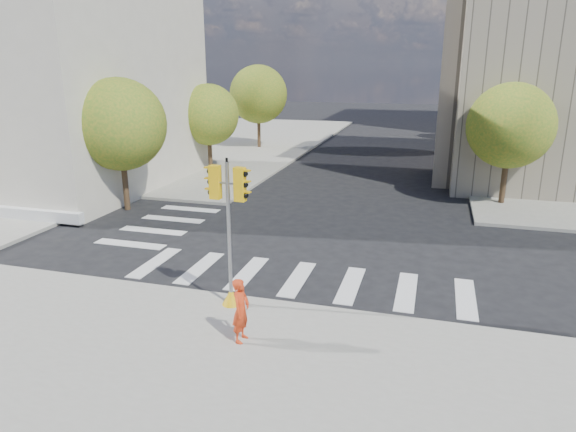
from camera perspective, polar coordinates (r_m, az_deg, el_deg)
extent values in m
plane|color=black|center=(19.22, 2.91, -4.76)|extent=(160.00, 160.00, 0.00)
cube|color=gray|center=(50.13, -12.87, 8.23)|extent=(28.00, 40.00, 0.15)
cube|color=gray|center=(32.83, 25.74, 15.02)|extent=(8.00, 8.00, 14.00)
cube|color=beige|center=(35.01, -28.04, 13.08)|extent=(18.00, 14.00, 12.00)
cylinder|color=#382616|center=(26.54, -17.60, 3.25)|extent=(0.28, 0.28, 2.45)
sphere|color=#346D1F|center=(26.05, -18.18, 9.64)|extent=(4.40, 4.40, 4.40)
cylinder|color=#382616|center=(35.14, -8.64, 6.71)|extent=(0.28, 0.28, 2.17)
sphere|color=#346D1F|center=(34.79, -8.83, 11.07)|extent=(4.00, 4.00, 4.00)
cylinder|color=#382616|center=(44.29, -3.25, 9.17)|extent=(0.28, 0.28, 2.62)
sphere|color=#346D1F|center=(43.99, -3.32, 13.35)|extent=(4.80, 4.80, 4.80)
cylinder|color=#382616|center=(28.27, 22.82, 3.43)|extent=(0.28, 0.28, 2.38)
sphere|color=#346D1F|center=(27.83, 23.48, 9.19)|extent=(4.20, 4.20, 4.20)
cylinder|color=#382616|center=(40.02, 21.06, 7.24)|extent=(0.28, 0.28, 2.52)
sphere|color=#346D1F|center=(39.69, 21.53, 11.65)|extent=(4.60, 4.60, 4.60)
cylinder|color=#382616|center=(51.90, 20.07, 9.10)|extent=(0.28, 0.28, 2.27)
sphere|color=#346D1F|center=(51.67, 20.38, 12.11)|extent=(4.00, 4.00, 4.00)
cylinder|color=black|center=(31.83, 23.58, 10.11)|extent=(0.12, 0.12, 8.00)
cube|color=black|center=(31.73, 24.44, 17.27)|extent=(0.35, 0.18, 0.22)
cylinder|color=black|center=(45.72, 21.52, 11.89)|extent=(0.12, 0.12, 8.00)
cube|color=black|center=(45.64, 22.07, 16.88)|extent=(0.35, 0.18, 0.22)
cone|color=#DFA80B|center=(15.39, -6.32, -8.86)|extent=(0.56, 0.56, 0.50)
cylinder|color=gray|center=(14.68, -6.55, -2.21)|extent=(0.11, 0.11, 4.27)
cylinder|color=black|center=(14.14, -6.84, 6.20)|extent=(0.07, 0.07, 0.12)
cylinder|color=gray|center=(14.27, -6.75, 3.63)|extent=(0.90, 0.13, 0.06)
cube|color=#DFA80B|center=(14.44, -8.09, 3.74)|extent=(0.32, 0.24, 0.95)
cube|color=#DFA80B|center=(14.10, -5.37, 3.52)|extent=(0.32, 0.24, 0.95)
imported|color=red|center=(13.23, -5.26, -10.39)|extent=(0.44, 0.64, 1.70)
cube|color=silver|center=(26.38, -27.16, 0.24)|extent=(6.00, 0.47, 0.50)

